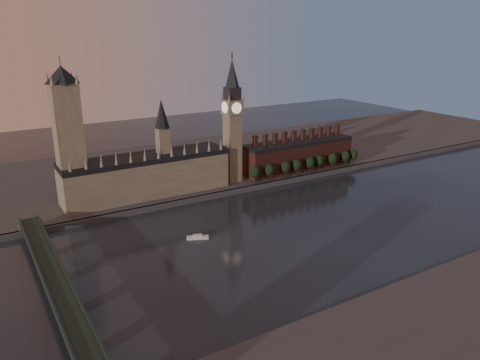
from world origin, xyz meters
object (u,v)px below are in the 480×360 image
object	(u,v)px
westminster_bridge	(59,290)
victoria_tower	(68,134)
big_ben	(232,120)
river_boat	(198,237)

from	to	relation	value
westminster_bridge	victoria_tower	bearing A→B (deg)	73.44
big_ben	river_boat	size ratio (longest dim) A/B	7.36
victoria_tower	westminster_bridge	world-z (taller)	victoria_tower
big_ben	river_boat	xyz separation A→B (m)	(-73.80, -81.46, -55.75)
westminster_bridge	river_boat	size ratio (longest dim) A/B	13.77
victoria_tower	river_boat	world-z (taller)	victoria_tower
big_ben	westminster_bridge	bearing A→B (deg)	-145.67
victoria_tower	westminster_bridge	distance (m)	133.21
big_ben	river_boat	world-z (taller)	big_ben
victoria_tower	westminster_bridge	bearing A→B (deg)	-106.56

